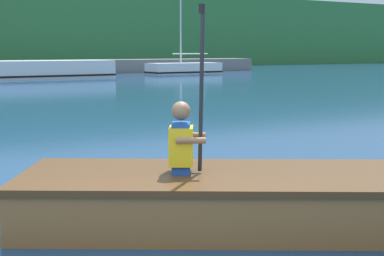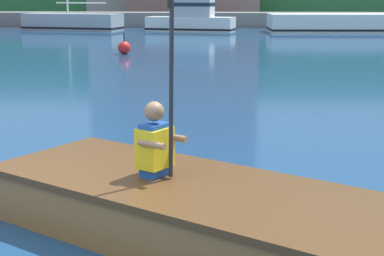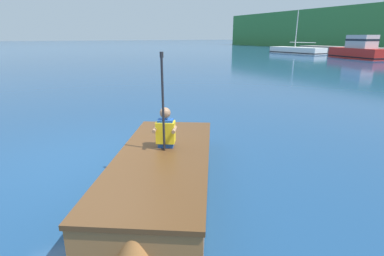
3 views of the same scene
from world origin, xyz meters
name	(u,v)px [view 1 (image 1 of 3)]	position (x,y,z in m)	size (l,w,h in m)	color
moored_boat_dock_west_inner	(184,68)	(18.14, 30.17, 0.35)	(5.01, 1.92, 5.58)	white
moored_boat_dock_center_near	(40,70)	(8.19, 28.90, 0.46)	(7.98, 3.09, 0.98)	white
rowboat_foreground	(227,196)	(1.54, 0.88, 0.27)	(3.77, 3.07, 0.48)	#935B2D
person_paddler	(182,140)	(1.19, 1.09, 0.78)	(0.45, 0.45, 1.49)	#1E4CA5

